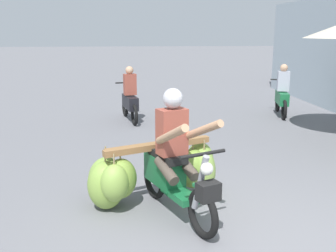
% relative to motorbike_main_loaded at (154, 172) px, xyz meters
% --- Properties ---
extents(motorbike_main_loaded, '(1.83, 1.82, 1.58)m').
position_rel_motorbike_main_loaded_xyz_m(motorbike_main_loaded, '(0.00, 0.00, 0.00)').
color(motorbike_main_loaded, black).
rests_on(motorbike_main_loaded, ground).
extents(motorbike_distant_ahead_left, '(0.59, 1.60, 1.40)m').
position_rel_motorbike_main_loaded_xyz_m(motorbike_distant_ahead_left, '(-0.31, 4.97, 0.11)').
color(motorbike_distant_ahead_left, black).
rests_on(motorbike_distant_ahead_left, ground).
extents(motorbike_distant_ahead_right, '(0.59, 1.60, 1.40)m').
position_rel_motorbike_main_loaded_xyz_m(motorbike_distant_ahead_right, '(3.77, 5.24, 0.11)').
color(motorbike_distant_ahead_right, black).
rests_on(motorbike_distant_ahead_right, ground).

